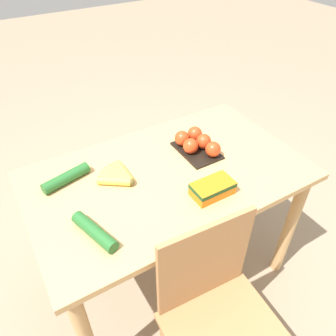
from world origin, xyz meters
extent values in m
plane|color=gray|center=(0.00, 0.00, 0.00)|extent=(12.00, 12.00, 0.00)
cube|color=tan|center=(0.00, 0.00, 0.74)|extent=(1.25, 0.76, 0.03)
cylinder|color=tan|center=(-0.56, -0.32, 0.36)|extent=(0.06, 0.06, 0.73)
cylinder|color=tan|center=(0.56, -0.32, 0.36)|extent=(0.06, 0.06, 0.73)
cylinder|color=tan|center=(-0.56, 0.32, 0.36)|extent=(0.06, 0.06, 0.73)
cube|color=#A87547|center=(0.10, 0.43, 0.67)|extent=(0.39, 0.04, 0.42)
cylinder|color=#A87547|center=(-0.08, 0.46, 0.22)|extent=(0.04, 0.04, 0.44)
sphere|color=brown|center=(0.18, -0.01, 0.78)|extent=(0.03, 0.03, 0.03)
cylinder|color=#DBCC47|center=(0.18, -0.08, 0.78)|extent=(0.04, 0.14, 0.04)
cylinder|color=#DBCC47|center=(0.19, -0.08, 0.78)|extent=(0.06, 0.15, 0.04)
cylinder|color=#DBCC47|center=(0.20, -0.08, 0.78)|extent=(0.08, 0.15, 0.04)
cylinder|color=#DBCC47|center=(0.21, -0.08, 0.78)|extent=(0.10, 0.15, 0.04)
cylinder|color=#DBCC47|center=(0.22, -0.07, 0.78)|extent=(0.12, 0.14, 0.04)
cylinder|color=#DBCC47|center=(0.23, -0.06, 0.78)|extent=(0.13, 0.13, 0.04)
cylinder|color=#DBCC47|center=(0.24, -0.05, 0.78)|extent=(0.14, 0.11, 0.04)
cube|color=black|center=(-0.20, -0.07, 0.76)|extent=(0.16, 0.24, 0.01)
sphere|color=red|center=(-0.24, -0.15, 0.80)|extent=(0.07, 0.07, 0.07)
sphere|color=red|center=(-0.17, -0.15, 0.80)|extent=(0.07, 0.07, 0.07)
sphere|color=red|center=(-0.24, -0.07, 0.80)|extent=(0.07, 0.07, 0.07)
sphere|color=red|center=(-0.17, -0.07, 0.80)|extent=(0.07, 0.07, 0.07)
sphere|color=red|center=(-0.24, 0.01, 0.80)|extent=(0.07, 0.07, 0.07)
cube|color=orange|center=(-0.09, 0.21, 0.79)|extent=(0.18, 0.10, 0.06)
cube|color=#19471E|center=(-0.09, 0.21, 0.80)|extent=(0.18, 0.10, 0.02)
cylinder|color=#236028|center=(0.41, 0.17, 0.78)|extent=(0.11, 0.22, 0.05)
cylinder|color=#236028|center=(0.41, -0.17, 0.78)|extent=(0.22, 0.10, 0.05)
camera|label=1|loc=(0.57, 0.97, 1.72)|focal=35.00mm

